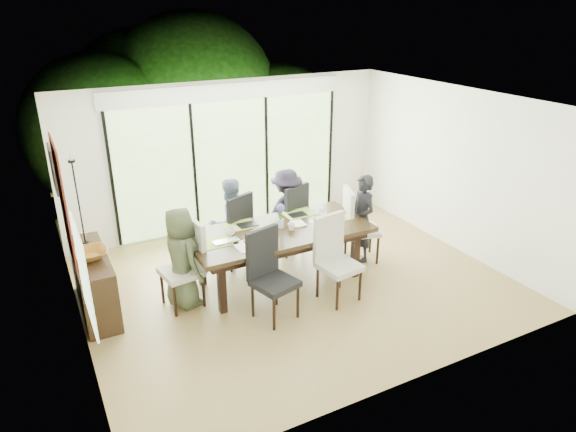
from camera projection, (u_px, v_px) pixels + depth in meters
name	position (u px, v px, depth m)	size (l,w,h in m)	color
floor	(296.00, 283.00, 7.75)	(6.00, 5.00, 0.01)	brown
ceiling	(297.00, 102.00, 6.70)	(6.00, 5.00, 0.01)	white
wall_back	(230.00, 156.00, 9.28)	(6.00, 0.02, 2.70)	white
wall_front	(414.00, 278.00, 5.17)	(6.00, 0.02, 2.70)	white
wall_left	(68.00, 242.00, 5.94)	(0.02, 5.00, 2.70)	silver
wall_right	(455.00, 169.00, 8.51)	(0.02, 5.00, 2.70)	silver
glass_doors	(231.00, 164.00, 9.30)	(4.20, 0.02, 2.30)	#598C3F
blinds_header	(228.00, 91.00, 8.79)	(4.40, 0.06, 0.28)	white
mullion_a	(112.00, 182.00, 8.40)	(0.05, 0.04, 2.30)	black
mullion_b	(194.00, 170.00, 9.00)	(0.05, 0.04, 2.30)	black
mullion_c	(267.00, 159.00, 9.59)	(0.05, 0.04, 2.30)	black
mullion_d	(330.00, 150.00, 10.19)	(0.05, 0.04, 2.30)	black
side_window	(84.00, 275.00, 4.92)	(0.02, 0.90, 1.00)	#8CAD7F
deck	(217.00, 211.00, 10.55)	(6.00, 1.80, 0.10)	brown
rail_top	(203.00, 172.00, 10.97)	(6.00, 0.08, 0.06)	brown
foliage_left	(102.00, 131.00, 10.67)	(3.20, 3.20, 3.20)	#14380F
foliage_mid	(193.00, 100.00, 11.96)	(4.00, 4.00, 4.00)	#14380F
foliage_right	(278.00, 122.00, 12.29)	(2.80, 2.80, 2.80)	#14380F
foliage_far	(144.00, 107.00, 12.18)	(3.60, 3.60, 3.60)	#14380F
table_top	(279.00, 232.00, 7.53)	(2.68, 1.23, 0.07)	black
table_apron	(279.00, 238.00, 7.56)	(2.46, 1.01, 0.11)	black
table_leg_fl	(222.00, 287.00, 6.87)	(0.10, 0.10, 0.77)	black
table_leg_fr	(355.00, 253.00, 7.80)	(0.10, 0.10, 0.77)	black
table_leg_bl	(201.00, 261.00, 7.58)	(0.10, 0.10, 0.77)	black
table_leg_br	(326.00, 233.00, 8.50)	(0.10, 0.10, 0.77)	black
chair_left_end	(181.00, 265.00, 6.96)	(0.51, 0.51, 1.23)	beige
chair_right_end	(363.00, 224.00, 8.24)	(0.51, 0.51, 1.23)	beige
chair_far_left	(230.00, 228.00, 8.10)	(0.51, 0.51, 1.23)	black
chair_far_right	(286.00, 217.00, 8.53)	(0.51, 0.51, 1.23)	black
chair_near_left	(275.00, 277.00, 6.67)	(0.51, 0.51, 1.23)	black
chair_near_right	(340.00, 260.00, 7.10)	(0.51, 0.51, 1.23)	beige
person_left_end	(181.00, 258.00, 6.93)	(0.67, 0.42, 1.44)	#424B32
person_right_end	(362.00, 219.00, 8.19)	(0.67, 0.42, 1.44)	black
person_far_left	(230.00, 222.00, 8.04)	(0.67, 0.42, 1.44)	#7286A5
person_far_right	(286.00, 211.00, 8.47)	(0.67, 0.42, 1.44)	black
placemat_left	(218.00, 242.00, 7.11)	(0.49, 0.36, 0.01)	#8CA43A
placemat_right	(334.00, 218.00, 7.92)	(0.49, 0.36, 0.01)	#87A93C
placemat_far_l	(240.00, 225.00, 7.65)	(0.49, 0.36, 0.01)	#94AA3C
placemat_far_r	(299.00, 213.00, 8.07)	(0.49, 0.36, 0.01)	#8DC245
placemat_paper	(253.00, 245.00, 7.03)	(0.49, 0.36, 0.01)	white
tablet_far_l	(248.00, 225.00, 7.64)	(0.29, 0.20, 0.01)	black
tablet_far_r	(298.00, 215.00, 8.01)	(0.27, 0.19, 0.01)	black
papers	(322.00, 222.00, 7.77)	(0.34, 0.25, 0.00)	white
platter_base	(253.00, 244.00, 7.02)	(0.29, 0.29, 0.03)	white
platter_snacks	(253.00, 242.00, 7.02)	(0.22, 0.22, 0.02)	#D05718
vase	(281.00, 223.00, 7.55)	(0.09, 0.09, 0.13)	silver
hyacinth_stems	(281.00, 215.00, 7.50)	(0.04, 0.04, 0.18)	#337226
hyacinth_blooms	(281.00, 208.00, 7.45)	(0.12, 0.12, 0.12)	#574AB9
laptop	(227.00, 243.00, 7.06)	(0.37, 0.24, 0.03)	silver
cup_a	(231.00, 232.00, 7.32)	(0.14, 0.14, 0.11)	white
cup_b	(291.00, 227.00, 7.47)	(0.11, 0.11, 0.10)	white
cup_c	(323.00, 214.00, 7.91)	(0.14, 0.14, 0.11)	white
book	(293.00, 224.00, 7.66)	(0.18, 0.25, 0.02)	white
sideboard	(94.00, 282.00, 6.92)	(0.42, 1.50, 0.84)	black
bowl	(90.00, 254.00, 6.65)	(0.44, 0.44, 0.11)	olive
candlestick_base	(85.00, 243.00, 7.04)	(0.09, 0.09, 0.04)	black
candlestick_shaft	(79.00, 203.00, 6.81)	(0.02, 0.02, 1.17)	black
candlestick_pan	(72.00, 161.00, 6.58)	(0.09, 0.09, 0.03)	black
candle	(71.00, 157.00, 6.56)	(0.03, 0.03, 0.09)	silver
tapestry	(63.00, 202.00, 6.15)	(0.02, 1.00, 1.50)	maroon
art_frame	(53.00, 169.00, 7.19)	(0.03, 0.55, 0.65)	black
art_canvas	(54.00, 169.00, 7.20)	(0.01, 0.45, 0.55)	#163F48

